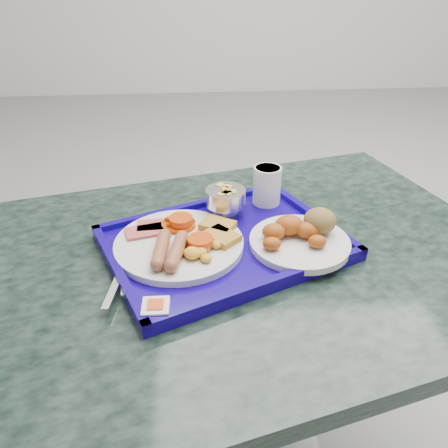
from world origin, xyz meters
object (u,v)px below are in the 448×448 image
(fruit_bowl, at_px, (226,198))
(tray, at_px, (224,244))
(bread_plate, at_px, (301,235))
(table, at_px, (228,322))
(main_plate, at_px, (182,242))
(juice_cup, at_px, (267,184))

(fruit_bowl, bearing_deg, tray, -96.53)
(tray, xyz_separation_m, bread_plate, (0.15, -0.02, 0.03))
(table, bearing_deg, fruit_bowl, 87.17)
(bread_plate, distance_m, fruit_bowl, 0.19)
(bread_plate, relative_size, fruit_bowl, 2.24)
(table, height_order, main_plate, main_plate)
(main_plate, xyz_separation_m, bread_plate, (0.23, -0.01, 0.01))
(table, distance_m, fruit_bowl, 0.26)
(main_plate, distance_m, bread_plate, 0.23)
(table, height_order, fruit_bowl, fruit_bowl)
(bread_plate, bearing_deg, table, -178.81)
(fruit_bowl, distance_m, juice_cup, 0.10)
(table, bearing_deg, main_plate, 174.54)
(table, distance_m, main_plate, 0.22)
(bread_plate, height_order, juice_cup, juice_cup)
(tray, height_order, main_plate, main_plate)
(tray, relative_size, juice_cup, 6.16)
(main_plate, distance_m, fruit_bowl, 0.16)
(tray, height_order, fruit_bowl, fruit_bowl)
(table, relative_size, fruit_bowl, 14.60)
(main_plate, relative_size, juice_cup, 2.86)
(table, relative_size, main_plate, 5.10)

